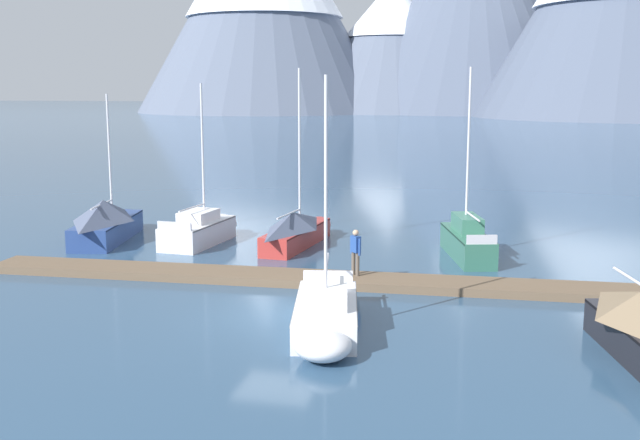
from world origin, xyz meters
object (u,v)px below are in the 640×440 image
at_px(sailboat_second_berth, 202,229).
at_px(sailboat_nearest_berth, 108,221).
at_px(sailboat_mid_dock_port, 297,229).
at_px(person_on_dock, 356,249).
at_px(sailboat_mid_dock_starboard, 326,315).
at_px(sailboat_far_berth, 465,239).

bearing_deg(sailboat_second_berth, sailboat_nearest_berth, -173.19).
relative_size(sailboat_mid_dock_port, person_on_dock, 4.68).
bearing_deg(sailboat_mid_dock_starboard, person_on_dock, 92.31).
distance_m(sailboat_nearest_berth, sailboat_mid_dock_starboard, 17.17).
bearing_deg(sailboat_mid_dock_port, sailboat_nearest_berth, -174.90).
relative_size(sailboat_nearest_berth, sailboat_second_berth, 0.96).
distance_m(sailboat_far_berth, person_on_dock, 6.78).
bearing_deg(sailboat_nearest_berth, sailboat_far_berth, 1.50).
bearing_deg(sailboat_far_berth, sailboat_mid_dock_starboard, -106.49).
height_order(sailboat_far_berth, person_on_dock, sailboat_far_berth).
relative_size(sailboat_second_berth, sailboat_mid_dock_starboard, 0.98).
height_order(sailboat_mid_dock_starboard, sailboat_far_berth, sailboat_far_berth).
distance_m(sailboat_mid_dock_starboard, person_on_dock, 5.98).
relative_size(sailboat_far_berth, person_on_dock, 4.68).
relative_size(sailboat_second_berth, sailboat_far_berth, 0.92).
bearing_deg(sailboat_nearest_berth, sailboat_mid_dock_starboard, -40.63).
height_order(sailboat_nearest_berth, person_on_dock, sailboat_nearest_berth).
height_order(sailboat_nearest_berth, sailboat_far_berth, sailboat_far_berth).
bearing_deg(sailboat_second_berth, sailboat_mid_dock_port, 3.37).
bearing_deg(sailboat_far_berth, sailboat_second_berth, 179.48).
relative_size(sailboat_mid_dock_starboard, person_on_dock, 4.39).
xyz_separation_m(sailboat_mid_dock_starboard, sailboat_far_berth, (3.44, 11.61, 0.17)).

